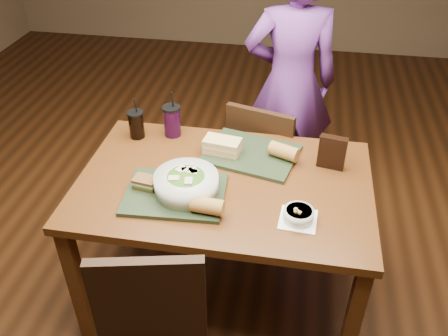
{
  "coord_description": "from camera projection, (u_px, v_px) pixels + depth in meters",
  "views": [
    {
      "loc": [
        0.29,
        -1.64,
        2.03
      ],
      "look_at": [
        0.0,
        0.0,
        0.82
      ],
      "focal_mm": 38.0,
      "sensor_mm": 36.0,
      "label": 1
    }
  ],
  "objects": [
    {
      "name": "baguette_far",
      "position": [
        284.0,
        152.0,
        2.2
      ],
      "size": [
        0.15,
        0.11,
        0.07
      ],
      "primitive_type": "cylinder",
      "rotation": [
        0.0,
        1.57,
        -0.38
      ],
      "color": "#AD7533",
      "rests_on": "tray_far"
    },
    {
      "name": "cup_cola",
      "position": [
        136.0,
        124.0,
        2.36
      ],
      "size": [
        0.08,
        0.08,
        0.22
      ],
      "color": "black",
      "rests_on": "dining_table"
    },
    {
      "name": "baguette_near",
      "position": [
        207.0,
        206.0,
        1.89
      ],
      "size": [
        0.14,
        0.08,
        0.07
      ],
      "primitive_type": "cylinder",
      "rotation": [
        0.0,
        1.57,
        -0.08
      ],
      "color": "#AD7533",
      "rests_on": "tray_near"
    },
    {
      "name": "soup_bowl",
      "position": [
        299.0,
        215.0,
        1.88
      ],
      "size": [
        0.16,
        0.16,
        0.06
      ],
      "color": "white",
      "rests_on": "dining_table"
    },
    {
      "name": "salad_bowl",
      "position": [
        186.0,
        182.0,
        1.99
      ],
      "size": [
        0.27,
        0.27,
        0.09
      ],
      "color": "silver",
      "rests_on": "tray_near"
    },
    {
      "name": "chip_bag",
      "position": [
        332.0,
        152.0,
        2.14
      ],
      "size": [
        0.13,
        0.06,
        0.16
      ],
      "primitive_type": "cube",
      "rotation": [
        0.0,
        0.0,
        -0.18
      ],
      "color": "black",
      "rests_on": "dining_table"
    },
    {
      "name": "sandwich_near",
      "position": [
        145.0,
        183.0,
        2.03
      ],
      "size": [
        0.11,
        0.08,
        0.05
      ],
      "color": "#593819",
      "rests_on": "tray_near"
    },
    {
      "name": "cup_berry",
      "position": [
        172.0,
        121.0,
        2.37
      ],
      "size": [
        0.09,
        0.09,
        0.25
      ],
      "color": "black",
      "rests_on": "dining_table"
    },
    {
      "name": "tray_far",
      "position": [
        251.0,
        154.0,
        2.26
      ],
      "size": [
        0.48,
        0.4,
        0.02
      ],
      "primitive_type": "cube",
      "rotation": [
        0.0,
        0.0,
        -0.22
      ],
      "color": "black",
      "rests_on": "dining_table"
    },
    {
      "name": "sandwich_far",
      "position": [
        222.0,
        146.0,
        2.24
      ],
      "size": [
        0.18,
        0.12,
        0.07
      ],
      "color": "tan",
      "rests_on": "tray_far"
    },
    {
      "name": "diner",
      "position": [
        290.0,
        83.0,
        2.84
      ],
      "size": [
        0.62,
        0.46,
        1.55
      ],
      "primitive_type": "imported",
      "rotation": [
        0.0,
        0.0,
        3.31
      ],
      "color": "#642D7C",
      "rests_on": "ground"
    },
    {
      "name": "ground",
      "position": [
        224.0,
        291.0,
        2.55
      ],
      "size": [
        6.0,
        6.0,
        0.0
      ],
      "primitive_type": "plane",
      "color": "#381C0B",
      "rests_on": "ground"
    },
    {
      "name": "chair_far",
      "position": [
        259.0,
        162.0,
        2.7
      ],
      "size": [
        0.46,
        0.46,
        0.86
      ],
      "color": "black",
      "rests_on": "ground"
    },
    {
      "name": "tray_near",
      "position": [
        175.0,
        194.0,
        2.02
      ],
      "size": [
        0.44,
        0.34,
        0.02
      ],
      "primitive_type": "cube",
      "rotation": [
        0.0,
        0.0,
        0.06
      ],
      "color": "black",
      "rests_on": "dining_table"
    },
    {
      "name": "dining_table",
      "position": [
        224.0,
        196.0,
        2.16
      ],
      "size": [
        1.3,
        0.85,
        0.75
      ],
      "color": "#512A10",
      "rests_on": "ground"
    }
  ]
}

